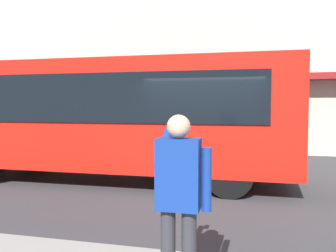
% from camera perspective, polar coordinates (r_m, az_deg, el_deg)
% --- Properties ---
extents(ground_plane, '(60.00, 60.00, 0.00)m').
position_cam_1_polar(ground_plane, '(7.77, 6.24, -10.95)').
color(ground_plane, '#38383A').
extents(building_facade_far, '(28.00, 1.55, 12.00)m').
position_cam_1_polar(building_facade_far, '(14.86, 9.86, 19.26)').
color(building_facade_far, beige).
rests_on(building_facade_far, ground_plane).
extents(red_bus, '(9.05, 2.54, 3.08)m').
position_cam_1_polar(red_bus, '(8.87, -9.16, 1.82)').
color(red_bus, red).
rests_on(red_bus, ground_plane).
extents(pedestrian_photographer, '(0.53, 0.52, 1.70)m').
position_cam_1_polar(pedestrian_photographer, '(3.21, 1.88, -10.83)').
color(pedestrian_photographer, '#2D2D33').
rests_on(pedestrian_photographer, sidewalk_curb).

